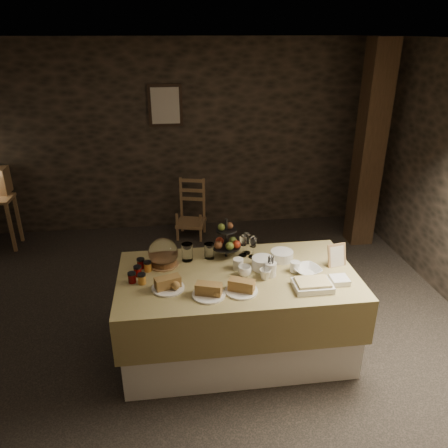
{
  "coord_description": "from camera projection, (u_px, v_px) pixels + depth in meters",
  "views": [
    {
      "loc": [
        -0.14,
        -3.5,
        2.67
      ],
      "look_at": [
        0.34,
        0.2,
        1.0
      ],
      "focal_mm": 35.0,
      "sensor_mm": 36.0,
      "label": 1
    }
  ],
  "objects": [
    {
      "name": "ground_plane",
      "position": [
        192.0,
        327.0,
        4.28
      ],
      "size": [
        5.5,
        5.0,
        0.01
      ],
      "primitive_type": "cube",
      "color": "black",
      "rests_on": "ground"
    },
    {
      "name": "room_shell",
      "position": [
        187.0,
        175.0,
        3.64
      ],
      "size": [
        5.52,
        5.02,
        2.6
      ],
      "color": "black",
      "rests_on": "ground"
    },
    {
      "name": "buffet_table",
      "position": [
        237.0,
        308.0,
        3.8
      ],
      "size": [
        2.0,
        1.06,
        0.79
      ],
      "color": "silver",
      "rests_on": "ground_plane"
    },
    {
      "name": "chair",
      "position": [
        190.0,
        211.0,
        6.07
      ],
      "size": [
        0.46,
        0.44,
        0.63
      ],
      "rotation": [
        0.0,
        0.0,
        -0.25
      ],
      "color": "brown",
      "rests_on": "ground_plane"
    },
    {
      "name": "timber_column",
      "position": [
        370.0,
        148.0,
        5.52
      ],
      "size": [
        0.3,
        0.3,
        2.6
      ],
      "primitive_type": "cube",
      "color": "black",
      "rests_on": "ground_plane"
    },
    {
      "name": "framed_picture",
      "position": [
        165.0,
        105.0,
        5.78
      ],
      "size": [
        0.45,
        0.04,
        0.55
      ],
      "color": "black",
      "rests_on": "room_shell"
    },
    {
      "name": "plate_stack_a",
      "position": [
        263.0,
        263.0,
        3.73
      ],
      "size": [
        0.19,
        0.19,
        0.1
      ],
      "primitive_type": "cylinder",
      "color": "silver",
      "rests_on": "buffet_table"
    },
    {
      "name": "plate_stack_b",
      "position": [
        282.0,
        256.0,
        3.87
      ],
      "size": [
        0.2,
        0.2,
        0.08
      ],
      "primitive_type": "cylinder",
      "color": "silver",
      "rests_on": "buffet_table"
    },
    {
      "name": "cutlery_holder",
      "position": [
        270.0,
        269.0,
        3.62
      ],
      "size": [
        0.1,
        0.1,
        0.12
      ],
      "primitive_type": "cylinder",
      "color": "silver",
      "rests_on": "buffet_table"
    },
    {
      "name": "cup_a",
      "position": [
        245.0,
        271.0,
        3.62
      ],
      "size": [
        0.15,
        0.15,
        0.09
      ],
      "primitive_type": "imported",
      "rotation": [
        0.0,
        0.0,
        -0.37
      ],
      "color": "silver",
      "rests_on": "buffet_table"
    },
    {
      "name": "cup_b",
      "position": [
        265.0,
        274.0,
        3.57
      ],
      "size": [
        0.1,
        0.1,
        0.09
      ],
      "primitive_type": "imported",
      "rotation": [
        0.0,
        0.0,
        -0.02
      ],
      "color": "silver",
      "rests_on": "buffet_table"
    },
    {
      "name": "mug_c",
      "position": [
        238.0,
        264.0,
        3.72
      ],
      "size": [
        0.09,
        0.09,
        0.09
      ],
      "primitive_type": "cylinder",
      "color": "silver",
      "rests_on": "buffet_table"
    },
    {
      "name": "mug_d",
      "position": [
        295.0,
        267.0,
        3.69
      ],
      "size": [
        0.08,
        0.08,
        0.09
      ],
      "primitive_type": "cylinder",
      "color": "silver",
      "rests_on": "buffet_table"
    },
    {
      "name": "bowl",
      "position": [
        307.0,
        271.0,
        3.66
      ],
      "size": [
        0.28,
        0.28,
        0.05
      ],
      "primitive_type": "imported",
      "rotation": [
        0.0,
        0.0,
        0.32
      ],
      "color": "silver",
      "rests_on": "buffet_table"
    },
    {
      "name": "cake_dome",
      "position": [
        163.0,
        254.0,
        3.76
      ],
      "size": [
        0.26,
        0.26,
        0.26
      ],
      "color": "brown",
      "rests_on": "buffet_table"
    },
    {
      "name": "fruit_stand",
      "position": [
        227.0,
        242.0,
        3.89
      ],
      "size": [
        0.26,
        0.26,
        0.37
      ],
      "rotation": [
        0.0,
        0.0,
        -0.26
      ],
      "color": "black",
      "rests_on": "buffet_table"
    },
    {
      "name": "bread_platter_left",
      "position": [
        168.0,
        284.0,
        3.44
      ],
      "size": [
        0.26,
        0.26,
        0.11
      ],
      "color": "silver",
      "rests_on": "buffet_table"
    },
    {
      "name": "bread_platter_center",
      "position": [
        209.0,
        291.0,
        3.35
      ],
      "size": [
        0.26,
        0.26,
        0.11
      ],
      "color": "silver",
      "rests_on": "buffet_table"
    },
    {
      "name": "bread_platter_right",
      "position": [
        241.0,
        287.0,
        3.4
      ],
      "size": [
        0.26,
        0.26,
        0.11
      ],
      "color": "silver",
      "rests_on": "buffet_table"
    },
    {
      "name": "jam_jars",
      "position": [
        140.0,
        272.0,
        3.62
      ],
      "size": [
        0.18,
        0.32,
        0.07
      ],
      "color": "#5E0808",
      "rests_on": "buffet_table"
    },
    {
      "name": "tart_dish",
      "position": [
        313.0,
        285.0,
        3.45
      ],
      "size": [
        0.3,
        0.22,
        0.07
      ],
      "color": "silver",
      "rests_on": "buffet_table"
    },
    {
      "name": "square_dish",
      "position": [
        339.0,
        280.0,
        3.53
      ],
      "size": [
        0.14,
        0.14,
        0.04
      ],
      "primitive_type": "cube",
      "color": "silver",
      "rests_on": "buffet_table"
    },
    {
      "name": "menu_frame",
      "position": [
        337.0,
        256.0,
        3.76
      ],
      "size": [
        0.18,
        0.1,
        0.22
      ],
      "primitive_type": "cube",
      "rotation": [
        -0.24,
        0.0,
        0.2
      ],
      "color": "brown",
      "rests_on": "buffet_table"
    },
    {
      "name": "storage_jar_a",
      "position": [
        187.0,
        252.0,
        3.85
      ],
      "size": [
        0.1,
        0.1,
        0.16
      ],
      "primitive_type": "cylinder",
      "color": "white",
      "rests_on": "buffet_table"
    },
    {
      "name": "storage_jar_b",
      "position": [
        209.0,
        251.0,
        3.89
      ],
      "size": [
        0.09,
        0.09,
        0.14
      ],
      "primitive_type": "cylinder",
      "color": "white",
      "rests_on": "buffet_table"
    }
  ]
}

